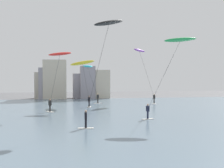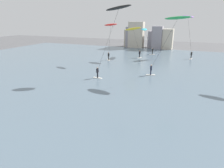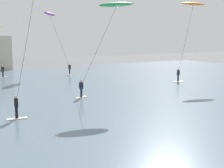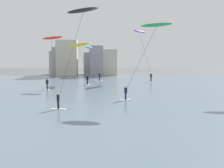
{
  "view_description": "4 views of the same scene",
  "coord_description": "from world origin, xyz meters",
  "px_view_note": "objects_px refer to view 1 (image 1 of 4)",
  "views": [
    {
      "loc": [
        -6.64,
        -3.34,
        4.99
      ],
      "look_at": [
        -3.35,
        16.92,
        4.29
      ],
      "focal_mm": 49.7,
      "sensor_mm": 36.0,
      "label": 1
    },
    {
      "loc": [
        7.65,
        -0.39,
        8.4
      ],
      "look_at": [
        2.16,
        13.09,
        3.46
      ],
      "focal_mm": 30.82,
      "sensor_mm": 36.0,
      "label": 2
    },
    {
      "loc": [
        -9.46,
        2.79,
        5.78
      ],
      "look_at": [
        -0.46,
        18.1,
        3.0
      ],
      "focal_mm": 50.13,
      "sensor_mm": 36.0,
      "label": 3
    },
    {
      "loc": [
        -0.08,
        -2.96,
        6.2
      ],
      "look_at": [
        0.36,
        12.5,
        4.13
      ],
      "focal_mm": 44.91,
      "sensor_mm": 36.0,
      "label": 4
    }
  ],
  "objects_px": {
    "kitesurfer_green": "(177,46)",
    "kitesurfer_red": "(59,60)",
    "kitesurfer_black": "(107,29)",
    "kitesurfer_cyan": "(88,69)",
    "kitesurfer_yellow": "(83,66)",
    "kitesurfer_purple": "(140,54)"
  },
  "relations": [
    {
      "from": "kitesurfer_yellow",
      "to": "kitesurfer_purple",
      "type": "height_order",
      "value": "kitesurfer_purple"
    },
    {
      "from": "kitesurfer_cyan",
      "to": "kitesurfer_purple",
      "type": "xyz_separation_m",
      "value": [
        8.98,
        2.54,
        2.58
      ]
    },
    {
      "from": "kitesurfer_green",
      "to": "kitesurfer_purple",
      "type": "relative_size",
      "value": 0.96
    },
    {
      "from": "kitesurfer_purple",
      "to": "kitesurfer_green",
      "type": "bearing_deg",
      "value": -93.13
    },
    {
      "from": "kitesurfer_green",
      "to": "kitesurfer_purple",
      "type": "height_order",
      "value": "kitesurfer_purple"
    },
    {
      "from": "kitesurfer_green",
      "to": "kitesurfer_red",
      "type": "xyz_separation_m",
      "value": [
        -12.35,
        7.12,
        -1.31
      ]
    },
    {
      "from": "kitesurfer_yellow",
      "to": "kitesurfer_red",
      "type": "relative_size",
      "value": 0.92
    },
    {
      "from": "kitesurfer_cyan",
      "to": "kitesurfer_black",
      "type": "distance_m",
      "value": 19.08
    },
    {
      "from": "kitesurfer_black",
      "to": "kitesurfer_cyan",
      "type": "bearing_deg",
      "value": 90.74
    },
    {
      "from": "kitesurfer_green",
      "to": "kitesurfer_red",
      "type": "distance_m",
      "value": 14.32
    },
    {
      "from": "kitesurfer_black",
      "to": "kitesurfer_purple",
      "type": "bearing_deg",
      "value": 67.69
    },
    {
      "from": "kitesurfer_green",
      "to": "kitesurfer_black",
      "type": "distance_m",
      "value": 7.95
    },
    {
      "from": "kitesurfer_green",
      "to": "kitesurfer_black",
      "type": "bearing_deg",
      "value": -167.9
    },
    {
      "from": "kitesurfer_green",
      "to": "kitesurfer_cyan",
      "type": "height_order",
      "value": "kitesurfer_green"
    },
    {
      "from": "kitesurfer_yellow",
      "to": "kitesurfer_black",
      "type": "relative_size",
      "value": 0.67
    },
    {
      "from": "kitesurfer_red",
      "to": "kitesurfer_black",
      "type": "height_order",
      "value": "kitesurfer_black"
    },
    {
      "from": "kitesurfer_yellow",
      "to": "kitesurfer_purple",
      "type": "xyz_separation_m",
      "value": [
        10.14,
        7.77,
        2.36
      ]
    },
    {
      "from": "kitesurfer_black",
      "to": "kitesurfer_red",
      "type": "bearing_deg",
      "value": 118.14
    },
    {
      "from": "kitesurfer_green",
      "to": "kitesurfer_yellow",
      "type": "bearing_deg",
      "value": 127.34
    },
    {
      "from": "kitesurfer_yellow",
      "to": "kitesurfer_purple",
      "type": "relative_size",
      "value": 0.76
    },
    {
      "from": "kitesurfer_yellow",
      "to": "kitesurfer_red",
      "type": "distance_m",
      "value": 5.82
    },
    {
      "from": "kitesurfer_black",
      "to": "kitesurfer_green",
      "type": "bearing_deg",
      "value": 12.1
    }
  ]
}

